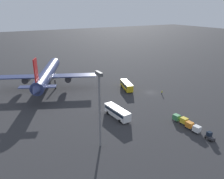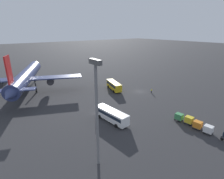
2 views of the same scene
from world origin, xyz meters
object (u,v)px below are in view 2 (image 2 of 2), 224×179
(airplane, at_px, (26,77))
(shuttle_bus_near, at_px, (114,85))
(shuttle_bus_far, at_px, (111,115))
(cargo_cart_white, at_px, (208,129))
(cargo_cart_orange, at_px, (198,125))
(worker_person, at_px, (151,91))
(cargo_cart_green, at_px, (179,117))
(cargo_cart_yellow, at_px, (189,120))

(airplane, distance_m, shuttle_bus_near, 34.40)
(shuttle_bus_near, relative_size, shuttle_bus_far, 0.95)
(airplane, xyz_separation_m, cargo_cart_white, (-57.10, -27.27, -5.12))
(cargo_cart_white, height_order, cargo_cart_orange, same)
(worker_person, bearing_deg, shuttle_bus_far, 107.64)
(shuttle_bus_far, bearing_deg, cargo_cart_white, -146.89)
(shuttle_bus_near, relative_size, cargo_cart_green, 4.90)
(worker_person, bearing_deg, cargo_cart_yellow, 154.53)
(cargo_cart_white, relative_size, cargo_cart_green, 1.00)
(airplane, xyz_separation_m, worker_person, (-30.13, -38.16, -5.44))
(cargo_cart_white, xyz_separation_m, cargo_cart_orange, (2.62, 0.01, 0.00))
(airplane, bearing_deg, cargo_cart_white, -130.77)
(shuttle_bus_near, bearing_deg, cargo_cart_green, -167.11)
(worker_person, height_order, cargo_cart_white, cargo_cart_white)
(airplane, relative_size, worker_person, 26.64)
(cargo_cart_yellow, bearing_deg, airplane, 28.20)
(worker_person, xyz_separation_m, cargo_cart_white, (-26.97, 10.89, 0.32))
(shuttle_bus_near, relative_size, cargo_cart_white, 4.90)
(worker_person, xyz_separation_m, cargo_cart_orange, (-24.35, 10.91, 0.32))
(shuttle_bus_far, bearing_deg, cargo_cart_orange, -142.69)
(shuttle_bus_far, height_order, cargo_cart_white, shuttle_bus_far)
(shuttle_bus_near, bearing_deg, cargo_cart_orange, -166.75)
(cargo_cart_orange, bearing_deg, shuttle_bus_far, 42.32)
(shuttle_bus_far, xyz_separation_m, cargo_cart_white, (-18.81, -14.76, -0.71))
(cargo_cart_yellow, bearing_deg, cargo_cart_white, 174.13)
(shuttle_bus_near, xyz_separation_m, worker_person, (-11.93, -9.30, -1.08))
(cargo_cart_white, height_order, cargo_cart_green, same)
(cargo_cart_orange, relative_size, cargo_cart_green, 1.00)
(shuttle_bus_near, height_order, cargo_cart_orange, shuttle_bus_near)
(airplane, distance_m, cargo_cart_green, 56.54)
(cargo_cart_orange, distance_m, cargo_cart_green, 5.23)
(shuttle_bus_near, height_order, cargo_cart_green, shuttle_bus_near)
(cargo_cart_white, bearing_deg, cargo_cart_green, -0.14)
(shuttle_bus_far, distance_m, cargo_cart_white, 23.93)
(shuttle_bus_far, relative_size, cargo_cart_green, 5.15)
(worker_person, bearing_deg, cargo_cart_white, 158.01)
(shuttle_bus_near, distance_m, cargo_cart_orange, 36.33)
(shuttle_bus_near, xyz_separation_m, cargo_cart_orange, (-36.29, 1.61, -0.76))
(shuttle_bus_near, height_order, cargo_cart_white, shuttle_bus_near)
(cargo_cart_white, bearing_deg, shuttle_bus_far, 38.12)
(airplane, xyz_separation_m, cargo_cart_yellow, (-51.87, -27.81, -5.12))
(cargo_cart_yellow, bearing_deg, shuttle_bus_far, 48.41)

